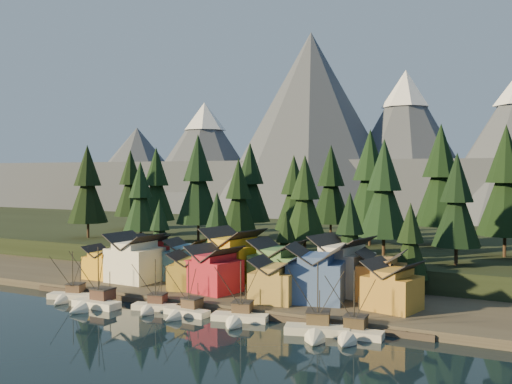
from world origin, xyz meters
The scene contains 45 objects.
ground centered at (0.00, 0.00, 0.00)m, with size 500.00×500.00×0.00m, color black.
shore_strip centered at (0.00, 40.00, 0.75)m, with size 400.00×50.00×1.50m, color #3A332A.
hillside centered at (0.00, 90.00, 3.00)m, with size 420.00×100.00×6.00m, color black.
dock centered at (0.00, 16.50, 0.50)m, with size 80.00×4.00×1.00m, color #493E34.
mountain_ridge centered at (-4.20, 213.59, 26.06)m, with size 560.00×190.00×90.00m.
boat_0 centered at (-27.86, 10.75, 1.91)m, with size 9.67×10.08×10.29m.
boat_1 centered at (-18.85, 7.52, 2.47)m, with size 9.44×10.27×12.27m.
boat_2 centered at (-8.11, 11.10, 1.97)m, with size 8.49×8.97×10.03m.
boat_3 centered at (-1.01, 10.50, 2.02)m, with size 8.53×9.21×10.33m.
boat_4 centered at (9.22, 11.30, 2.07)m, with size 9.96×10.46×10.97m.
boat_5 centered at (23.57, 9.73, 2.34)m, with size 10.62×11.16×12.13m.
boat_6 centered at (28.69, 10.70, 2.16)m, with size 9.34×10.09×11.13m.
house_front_0 centered at (-31.97, 25.10, 5.23)m, with size 7.39×7.02×7.09m.
house_front_1 centered at (-23.60, 25.41, 6.84)m, with size 10.27×9.89×10.16m.
house_front_2 centered at (-8.77, 24.15, 5.33)m, with size 9.04×9.08×7.28m.
house_front_3 centered at (-2.97, 23.89, 6.18)m, with size 10.31×9.99×8.91m.
house_front_4 centered at (10.87, 21.78, 5.59)m, with size 8.49×9.02×7.78m.
house_front_5 centered at (17.53, 25.19, 6.82)m, with size 11.15×10.46×10.14m.
house_front_6 centered at (31.17, 25.25, 5.85)m, with size 9.85×9.51×8.29m.
house_back_0 centered at (-26.46, 32.74, 6.15)m, with size 8.55×8.24×8.86m.
house_back_1 centered at (-15.00, 32.03, 6.07)m, with size 8.82×8.90×8.70m.
house_back_2 centered at (-3.94, 32.90, 7.52)m, with size 12.40×11.70×11.45m.
house_back_3 centered at (7.00, 31.66, 6.68)m, with size 10.17×9.16×9.87m.
house_back_4 centered at (19.29, 34.19, 7.24)m, with size 11.66×11.34×10.92m.
house_back_5 centered at (27.68, 31.68, 6.21)m, with size 8.55×8.64×8.98m.
tree_hill_0 centered at (-62.00, 52.00, 20.47)m, with size 11.36×11.36×26.47m.
tree_hill_1 centered at (-50.00, 68.00, 20.32)m, with size 11.24×11.24×26.19m.
tree_hill_2 centered at (-40.00, 48.00, 17.79)m, with size 9.26×9.26×21.57m.
tree_hill_3 centered at (-30.00, 60.00, 21.86)m, with size 12.45×12.45×29.01m.
tree_hill_4 centered at (-22.00, 75.00, 20.89)m, with size 11.70×11.70×27.24m.
tree_hill_5 centered at (-12.00, 50.00, 18.03)m, with size 9.45×9.45×22.01m.
tree_hill_6 centered at (-4.00, 65.00, 18.67)m, with size 9.95×9.95×23.19m.
tree_hill_7 centered at (6.00, 48.00, 18.35)m, with size 9.70×9.70×22.60m.
tree_hill_8 centered at (14.00, 72.00, 22.20)m, with size 12.72×12.72×29.64m.
tree_hill_9 centered at (22.00, 55.00, 20.29)m, with size 11.22×11.22×26.14m.
tree_hill_10 centered at (30.00, 80.00, 22.99)m, with size 13.34×13.34×31.07m.
tree_hill_11 centered at (38.00, 50.00, 18.38)m, with size 9.73×9.73×22.66m.
tree_hill_12 centered at (46.00, 66.00, 21.98)m, with size 12.54×12.54×29.22m.
tree_hill_15 centered at (0.00, 82.00, 20.44)m, with size 11.34×11.34×26.41m.
tree_hill_16 centered at (-68.00, 78.00, 20.25)m, with size 11.19×11.19×26.07m.
tree_shore_0 centered at (-28.00, 40.00, 10.68)m, with size 7.21×7.21×16.80m.
tree_shore_1 centered at (-12.00, 40.00, 11.79)m, with size 8.08×8.08×18.83m.
tree_shore_2 centered at (5.00, 40.00, 9.67)m, with size 6.42×6.42×14.96m.
tree_shore_3 centered at (19.00, 40.00, 12.01)m, with size 8.26×8.26×19.24m.
tree_shore_4 centered at (31.00, 40.00, 11.01)m, with size 7.48×7.48×17.41m.
Camera 1 is at (54.12, -69.98, 24.69)m, focal length 40.00 mm.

